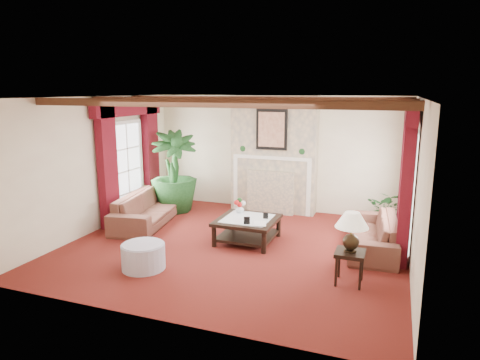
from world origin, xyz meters
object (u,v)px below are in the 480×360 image
at_px(potted_palm, 174,189).
at_px(coffee_table, 247,230).
at_px(side_table, 349,267).
at_px(sofa_left, 147,204).
at_px(sofa_right, 373,227).
at_px(ottoman, 143,256).

relative_size(potted_palm, coffee_table, 1.97).
distance_m(coffee_table, side_table, 2.33).
bearing_deg(potted_palm, sofa_left, -94.24).
height_order(sofa_left, sofa_right, sofa_left).
distance_m(sofa_left, coffee_table, 2.42).
xyz_separation_m(sofa_left, potted_palm, (0.08, 1.06, 0.10)).
distance_m(sofa_right, ottoman, 4.05).
relative_size(sofa_left, ottoman, 3.30).
height_order(potted_palm, ottoman, potted_palm).
relative_size(sofa_right, side_table, 4.18).
bearing_deg(sofa_right, side_table, -12.54).
bearing_deg(coffee_table, sofa_left, 172.57).
distance_m(potted_palm, coffee_table, 2.71).
bearing_deg(side_table, ottoman, -169.49).
height_order(sofa_right, potted_palm, potted_palm).
relative_size(sofa_left, sofa_right, 1.10).
bearing_deg(coffee_table, ottoman, -122.61).
relative_size(sofa_left, coffee_table, 2.10).
bearing_deg(coffee_table, potted_palm, 149.46).
bearing_deg(sofa_right, potted_palm, -106.10).
bearing_deg(sofa_left, side_table, -118.91).
xyz_separation_m(sofa_right, coffee_table, (-2.25, -0.42, -0.18)).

